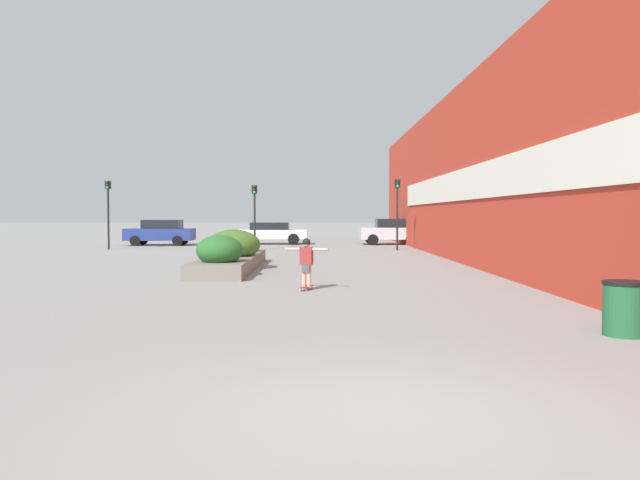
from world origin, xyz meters
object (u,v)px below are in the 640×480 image
at_px(skateboarder, 306,257).
at_px(car_center_right, 272,232).
at_px(car_center_left, 391,231).
at_px(skateboard, 306,287).
at_px(traffic_light_left, 255,206).
at_px(trash_bin, 624,308).
at_px(car_leftmost, 160,232).
at_px(traffic_light_right, 397,202).
at_px(traffic_light_far_left, 108,203).

height_order(skateboarder, car_center_right, car_center_right).
xyz_separation_m(skateboarder, car_center_left, (5.02, 24.17, 0.03)).
bearing_deg(skateboard, car_center_left, 96.46).
relative_size(car_center_right, traffic_light_left, 1.28).
relative_size(trash_bin, car_leftmost, 0.21).
xyz_separation_m(skateboarder, car_leftmost, (-9.48, 23.26, -0.00)).
bearing_deg(car_leftmost, traffic_light_right, -111.47).
relative_size(car_leftmost, car_center_right, 0.94).
height_order(car_center_right, traffic_light_left, traffic_light_left).
relative_size(car_leftmost, traffic_light_left, 1.19).
distance_m(car_center_left, traffic_light_far_left, 17.21).
height_order(car_leftmost, traffic_light_left, traffic_light_left).
xyz_separation_m(car_center_left, car_center_right, (-7.64, 0.48, -0.09)).
bearing_deg(car_center_left, traffic_light_left, 126.90).
bearing_deg(skateboard, trash_bin, -31.48).
bearing_deg(skateboarder, car_leftmost, 130.38).
bearing_deg(car_center_right, trash_bin, 14.10).
xyz_separation_m(skateboarder, trash_bin, (5.07, -5.98, -0.40)).
bearing_deg(trash_bin, traffic_light_far_left, 123.51).
xyz_separation_m(car_leftmost, traffic_light_right, (14.08, -5.54, 1.74)).
bearing_deg(skateboard, car_center_right, 114.27).
bearing_deg(car_center_left, skateboard, 168.26).
distance_m(trash_bin, traffic_light_right, 23.80).
xyz_separation_m(skateboard, car_leftmost, (-9.48, 23.26, 0.76)).
bearing_deg(trash_bin, skateboarder, 130.32).
distance_m(skateboard, trash_bin, 7.85).
bearing_deg(traffic_light_left, traffic_light_far_left, 176.86).
bearing_deg(traffic_light_right, skateboard, -104.53).
bearing_deg(car_center_left, traffic_light_right, 176.20).
bearing_deg(car_leftmost, car_center_left, -86.42).
distance_m(skateboard, skateboarder, 0.76).
height_order(car_center_right, traffic_light_right, traffic_light_right).
relative_size(skateboarder, traffic_light_left, 0.35).
height_order(skateboarder, traffic_light_right, traffic_light_right).
xyz_separation_m(trash_bin, traffic_light_left, (-8.16, 24.05, 1.95)).
xyz_separation_m(skateboard, trash_bin, (5.07, -5.98, 0.36)).
bearing_deg(traffic_light_left, car_center_left, 36.90).
bearing_deg(trash_bin, car_leftmost, 116.47).
xyz_separation_m(skateboard, skateboarder, (-0.00, 0.00, 0.76)).
relative_size(skateboard, traffic_light_left, 0.20).
bearing_deg(skateboard, traffic_light_left, 117.91).
distance_m(skateboard, traffic_light_right, 18.48).
height_order(skateboard, traffic_light_far_left, traffic_light_far_left).
xyz_separation_m(trash_bin, car_center_left, (-0.05, 30.14, 0.43)).
distance_m(traffic_light_left, traffic_light_far_left, 8.07).
bearing_deg(traffic_light_far_left, car_center_right, 35.71).
distance_m(car_center_right, traffic_light_right, 10.16).
bearing_deg(car_leftmost, car_center_right, -78.59).
distance_m(skateboarder, car_center_left, 24.68).
xyz_separation_m(car_center_right, traffic_light_right, (7.21, -6.92, 1.80)).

